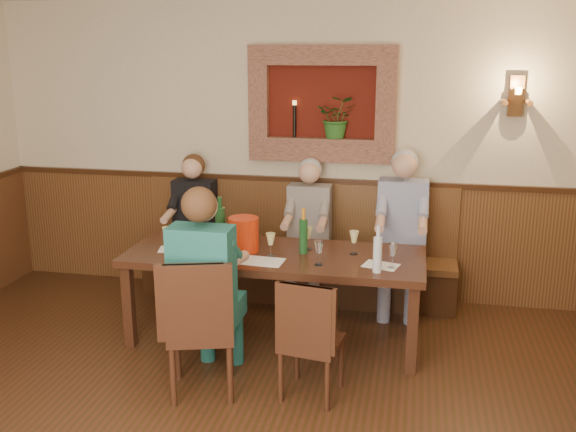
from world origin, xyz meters
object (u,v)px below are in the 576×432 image
(person_bench_right, at_px, (401,245))
(person_chair_front, at_px, (208,302))
(spittoon_bucket, at_px, (244,234))
(chair_near_right, at_px, (311,362))
(wine_bottle_green_a, at_px, (303,235))
(dining_table, at_px, (275,262))
(bench, at_px, (296,265))
(person_bench_mid, at_px, (308,245))
(person_bench_left, at_px, (193,238))
(wine_bottle_green_b, at_px, (220,227))
(chair_near_left, at_px, (202,353))
(water_bottle, at_px, (378,254))

(person_bench_right, height_order, person_chair_front, person_bench_right)
(person_bench_right, relative_size, spittoon_bucket, 5.32)
(chair_near_right, bearing_deg, wine_bottle_green_a, 112.45)
(chair_near_right, distance_m, spittoon_bucket, 1.27)
(person_bench_right, relative_size, person_chair_front, 1.01)
(dining_table, relative_size, person_chair_front, 1.64)
(person_bench_right, bearing_deg, bench, 173.76)
(dining_table, xyz_separation_m, person_bench_right, (0.98, 0.84, -0.06))
(person_bench_mid, bearing_deg, dining_table, -98.65)
(bench, bearing_deg, wine_bottle_green_a, -75.88)
(person_bench_right, bearing_deg, person_bench_left, 179.90)
(chair_near_right, height_order, wine_bottle_green_a, wine_bottle_green_a)
(spittoon_bucket, bearing_deg, wine_bottle_green_a, 3.94)
(spittoon_bucket, bearing_deg, chair_near_right, -50.36)
(person_chair_front, bearing_deg, chair_near_right, -4.88)
(wine_bottle_green_a, xyz_separation_m, wine_bottle_green_b, (-0.69, -0.01, 0.03))
(spittoon_bucket, distance_m, wine_bottle_green_a, 0.49)
(dining_table, height_order, person_bench_left, person_bench_left)
(chair_near_left, distance_m, chair_near_right, 0.76)
(chair_near_left, relative_size, person_bench_left, 0.74)
(person_chair_front, height_order, spittoon_bucket, person_chair_front)
(chair_near_right, bearing_deg, bench, 112.68)
(dining_table, bearing_deg, chair_near_left, -108.13)
(dining_table, height_order, water_bottle, water_bottle)
(dining_table, xyz_separation_m, wine_bottle_green_b, (-0.46, 0.03, 0.26))
(person_chair_front, distance_m, water_bottle, 1.28)
(dining_table, height_order, wine_bottle_green_a, wine_bottle_green_a)
(person_bench_mid, height_order, water_bottle, person_bench_mid)
(chair_near_left, height_order, spittoon_bucket, spittoon_bucket)
(person_bench_left, height_order, wine_bottle_green_b, person_bench_left)
(wine_bottle_green_a, bearing_deg, chair_near_right, -76.34)
(spittoon_bucket, height_order, water_bottle, water_bottle)
(person_bench_left, bearing_deg, chair_near_left, -68.66)
(water_bottle, bearing_deg, person_chair_front, -157.43)
(chair_near_left, bearing_deg, water_bottle, 13.07)
(spittoon_bucket, relative_size, wine_bottle_green_b, 0.64)
(person_chair_front, bearing_deg, spittoon_bucket, 85.92)
(chair_near_right, bearing_deg, water_bottle, 62.50)
(person_bench_right, distance_m, wine_bottle_green_a, 1.14)
(chair_near_right, bearing_deg, wine_bottle_green_b, 144.78)
(wine_bottle_green_b, bearing_deg, spittoon_bucket, -7.95)
(wine_bottle_green_a, distance_m, wine_bottle_green_b, 0.69)
(wine_bottle_green_a, bearing_deg, person_bench_mid, 97.13)
(chair_near_right, height_order, spittoon_bucket, spittoon_bucket)
(person_bench_left, distance_m, person_bench_right, 1.99)
(person_bench_right, relative_size, water_bottle, 4.16)
(chair_near_right, relative_size, person_bench_left, 0.64)
(person_bench_left, height_order, person_bench_mid, person_bench_mid)
(chair_near_right, distance_m, wine_bottle_green_a, 1.11)
(person_bench_right, bearing_deg, spittoon_bucket, -146.18)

